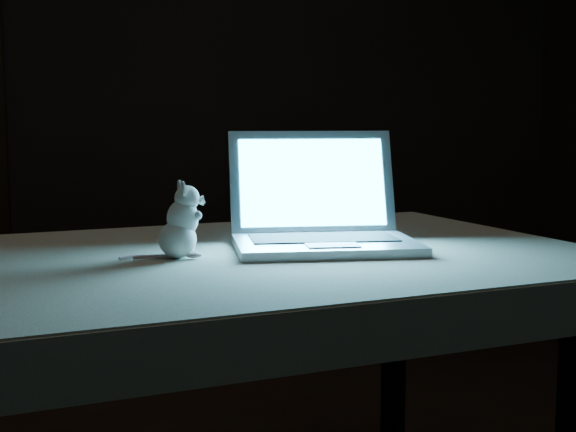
{
  "coord_description": "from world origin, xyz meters",
  "views": [
    {
      "loc": [
        -0.14,
        -1.71,
        1.08
      ],
      "look_at": [
        0.27,
        0.1,
        0.85
      ],
      "focal_mm": 52.0,
      "sensor_mm": 36.0,
      "label": 1
    }
  ],
  "objects": [
    {
      "name": "table",
      "position": [
        0.14,
        0.03,
        0.39
      ],
      "size": [
        1.6,
        1.19,
        0.77
      ],
      "primitive_type": null,
      "rotation": [
        0.0,
        0.0,
        0.2
      ],
      "color": "black",
      "rests_on": "floor"
    },
    {
      "name": "tablecloth",
      "position": [
        0.13,
        0.01,
        0.73
      ],
      "size": [
        1.65,
        1.19,
        0.1
      ],
      "primitive_type": null,
      "rotation": [
        0.0,
        0.0,
        0.11
      ],
      "color": "beige",
      "rests_on": "table"
    },
    {
      "name": "laptop",
      "position": [
        0.34,
        0.04,
        0.92
      ],
      "size": [
        0.43,
        0.38,
        0.27
      ],
      "primitive_type": null,
      "rotation": [
        0.0,
        0.0,
        -0.08
      ],
      "color": "#AEADB2",
      "rests_on": "tablecloth"
    },
    {
      "name": "back_wall",
      "position": [
        0.0,
        2.5,
        1.3
      ],
      "size": [
        4.5,
        0.04,
        2.6
      ],
      "primitive_type": "cube",
      "color": "black",
      "rests_on": "ground"
    },
    {
      "name": "plush_mouse",
      "position": [
        0.01,
        0.01,
        0.86
      ],
      "size": [
        0.14,
        0.14,
        0.16
      ],
      "primitive_type": null,
      "rotation": [
        0.0,
        0.0,
        0.23
      ],
      "color": "silver",
      "rests_on": "tablecloth"
    }
  ]
}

